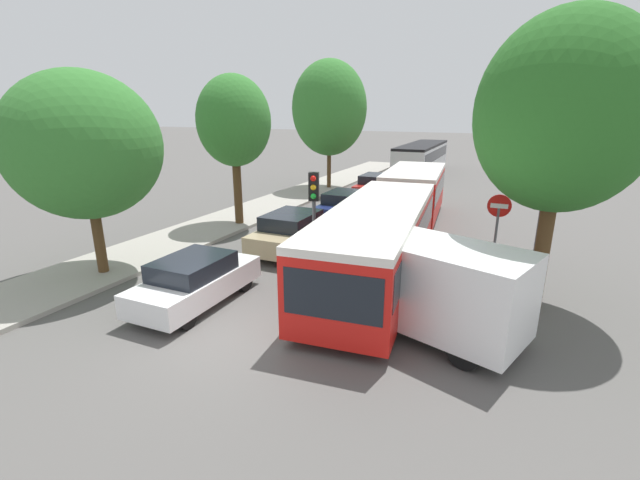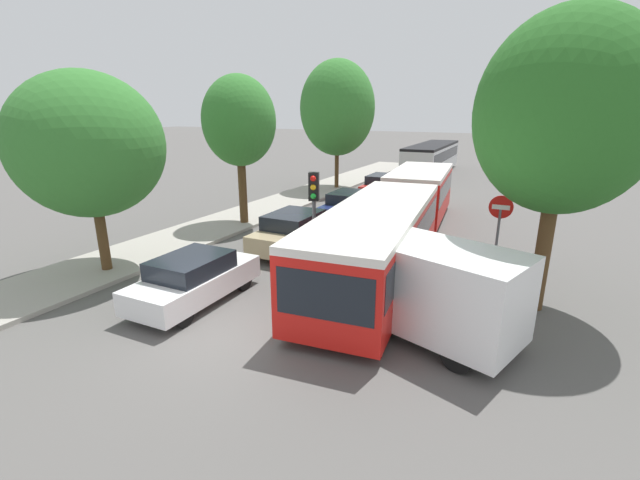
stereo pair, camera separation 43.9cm
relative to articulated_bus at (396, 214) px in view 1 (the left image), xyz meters
name	(u,v)px [view 1 (the left image)]	position (x,y,z in m)	size (l,w,h in m)	color
ground_plane	(232,337)	(-1.73, -8.34, -1.43)	(200.00, 200.00, 0.00)	#565451
kerb_strip_left	(289,198)	(-8.49, 6.73, -1.36)	(3.20, 40.14, 0.14)	#9E998E
articulated_bus	(396,214)	(0.00, 0.00, 0.00)	(4.22, 16.88, 2.48)	red
city_bus_rear	(422,156)	(-3.70, 21.80, -0.01)	(2.77, 11.51, 2.47)	silver
queued_car_white	(196,280)	(-3.74, -7.22, -0.72)	(1.76, 4.04, 1.40)	white
queued_car_tan	(293,231)	(-3.59, -1.80, -0.67)	(1.89, 4.34, 1.50)	tan
queued_car_navy	(345,205)	(-3.56, 3.55, -0.71)	(1.79, 4.11, 1.42)	navy
queued_car_red	(376,186)	(-3.94, 9.73, -0.71)	(1.80, 4.13, 1.43)	#B21E19
white_van	(427,285)	(2.42, -6.08, -0.19)	(5.36, 3.42, 2.31)	white
traffic_light	(314,201)	(-1.72, -3.76, 1.07)	(0.38, 0.40, 3.40)	#56595E
no_entry_sign	(497,225)	(3.68, -1.93, 0.44)	(0.70, 0.08, 2.82)	#56595E
direction_sign_post	(543,195)	(4.94, 0.14, 1.12)	(0.34, 1.38, 3.60)	#56595E
tree_left_near	(84,146)	(-8.02, -6.81, 2.78)	(4.59, 4.59, 6.46)	#51381E
tree_left_mid	(234,122)	(-7.65, 0.38, 3.33)	(3.30, 3.30, 6.80)	#51381E
tree_left_far	(329,108)	(-7.72, 11.05, 3.92)	(4.91, 4.91, 8.42)	#51381E
tree_right_near	(564,114)	(4.93, -3.29, 3.74)	(4.29, 4.29, 7.66)	#51381E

